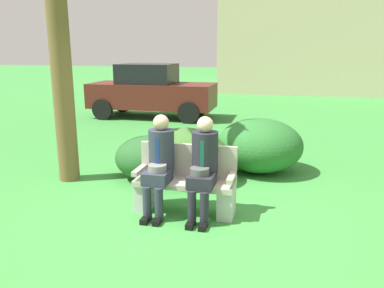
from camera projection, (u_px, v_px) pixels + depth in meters
ground_plane at (191, 213)px, 5.23m from camera, size 80.00×80.00×0.00m
park_bench at (186, 183)px, 5.20m from camera, size 1.33×0.44×0.90m
seated_man_left at (159, 160)px, 5.08m from camera, size 0.34×0.72×1.31m
seated_man_right at (203, 163)px, 4.94m from camera, size 0.34×0.72×1.32m
shrub_near_bench at (259, 145)px, 6.89m from camera, size 1.52×1.39×0.95m
shrub_mid_lawn at (185, 155)px, 6.40m from camera, size 1.41×1.30×0.88m
shrub_far_lawn at (150, 158)px, 6.51m from camera, size 1.17×1.07×0.73m
parked_car_near at (151, 91)px, 12.25m from camera, size 3.92×1.74×1.68m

